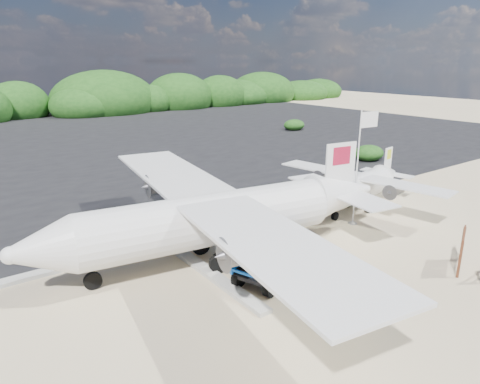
{
  "coord_description": "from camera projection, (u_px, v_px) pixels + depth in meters",
  "views": [
    {
      "loc": [
        -12.04,
        -10.86,
        7.6
      ],
      "look_at": [
        -0.28,
        5.15,
        1.51
      ],
      "focal_mm": 32.0,
      "sensor_mm": 36.0,
      "label": 1
    }
  ],
  "objects": [
    {
      "name": "asphalt_apron",
      "position": [
        88.0,
        145.0,
        40.53
      ],
      "size": [
        90.0,
        50.0,
        0.04
      ],
      "primitive_type": null,
      "color": "#B2B2B2",
      "rests_on": "ground"
    },
    {
      "name": "crew_a",
      "position": [
        237.0,
        205.0,
        21.13
      ],
      "size": [
        0.58,
        0.38,
        1.58
      ],
      "primitive_type": "imported",
      "rotation": [
        0.0,
        0.0,
        3.15
      ],
      "color": "#151852",
      "rests_on": "ground"
    },
    {
      "name": "ground",
      "position": [
        320.0,
        256.0,
        17.41
      ],
      "size": [
        160.0,
        160.0,
        0.0
      ],
      "primitive_type": "plane",
      "color": "beige"
    },
    {
      "name": "vegetation_band",
      "position": [
        31.0,
        118.0,
        59.8
      ],
      "size": [
        124.0,
        8.0,
        4.4
      ],
      "primitive_type": null,
      "color": "#B2B2B2",
      "rests_on": "ground"
    },
    {
      "name": "signboard",
      "position": [
        458.0,
        268.0,
        16.38
      ],
      "size": [
        1.75,
        0.92,
        1.52
      ],
      "primitive_type": null,
      "rotation": [
        0.0,
        0.0,
        0.42
      ],
      "color": "brown",
      "rests_on": "ground"
    },
    {
      "name": "crew_b",
      "position": [
        222.0,
        207.0,
        20.46
      ],
      "size": [
        0.94,
        0.77,
        1.8
      ],
      "primitive_type": "imported",
      "rotation": [
        0.0,
        0.0,
        3.04
      ],
      "color": "#151852",
      "rests_on": "ground"
    },
    {
      "name": "flagpole",
      "position": [
        352.0,
        223.0,
        20.91
      ],
      "size": [
        1.14,
        0.57,
        5.48
      ],
      "primitive_type": null,
      "rotation": [
        0.0,
        0.0,
        -0.1
      ],
      "color": "white",
      "rests_on": "ground"
    },
    {
      "name": "aircraft_large",
      "position": [
        212.0,
        137.0,
        44.63
      ],
      "size": [
        20.52,
        20.52,
        5.39
      ],
      "primitive_type": null,
      "rotation": [
        0.0,
        0.0,
        2.99
      ],
      "color": "#B2B2B2",
      "rests_on": "ground"
    },
    {
      "name": "lagoon",
      "position": [
        86.0,
        313.0,
        13.48
      ],
      "size": [
        9.0,
        7.0,
        0.4
      ],
      "primitive_type": null,
      "color": "#B2B2B2",
      "rests_on": "ground"
    },
    {
      "name": "baggage_cart",
      "position": [
        271.0,
        277.0,
        15.69
      ],
      "size": [
        3.65,
        2.82,
        1.61
      ],
      "primitive_type": null,
      "rotation": [
        0.0,
        0.0,
        0.35
      ],
      "color": "blue",
      "rests_on": "ground"
    }
  ]
}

